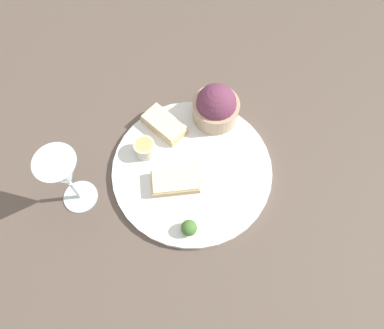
% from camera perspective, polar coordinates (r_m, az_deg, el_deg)
% --- Properties ---
extents(ground_plane, '(4.00, 4.00, 0.00)m').
position_cam_1_polar(ground_plane, '(0.84, -0.00, -0.99)').
color(ground_plane, brown).
extents(dinner_plate, '(0.36, 0.36, 0.01)m').
position_cam_1_polar(dinner_plate, '(0.83, -0.00, -0.79)').
color(dinner_plate, white).
rests_on(dinner_plate, ground_plane).
extents(salad_bowl, '(0.11, 0.11, 0.10)m').
position_cam_1_polar(salad_bowl, '(0.86, 3.68, 8.84)').
color(salad_bowl, tan).
rests_on(salad_bowl, dinner_plate).
extents(sauce_ramekin, '(0.05, 0.05, 0.04)m').
position_cam_1_polar(sauce_ramekin, '(0.84, -7.23, 2.55)').
color(sauce_ramekin, beige).
rests_on(sauce_ramekin, dinner_plate).
extents(cheese_toast_near, '(0.11, 0.08, 0.03)m').
position_cam_1_polar(cheese_toast_near, '(0.80, -2.56, -2.52)').
color(cheese_toast_near, '#D1B27F').
rests_on(cheese_toast_near, dinner_plate).
extents(cheese_toast_far, '(0.11, 0.11, 0.03)m').
position_cam_1_polar(cheese_toast_far, '(0.87, -4.28, 6.16)').
color(cheese_toast_far, '#D1B27F').
rests_on(cheese_toast_far, dinner_plate).
extents(wine_glass, '(0.08, 0.08, 0.18)m').
position_cam_1_polar(wine_glass, '(0.75, -18.98, -1.45)').
color(wine_glass, silver).
rests_on(wine_glass, ground_plane).
extents(garnish, '(0.03, 0.03, 0.03)m').
position_cam_1_polar(garnish, '(0.76, -0.47, -9.62)').
color(garnish, '#477533').
rests_on(garnish, dinner_plate).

